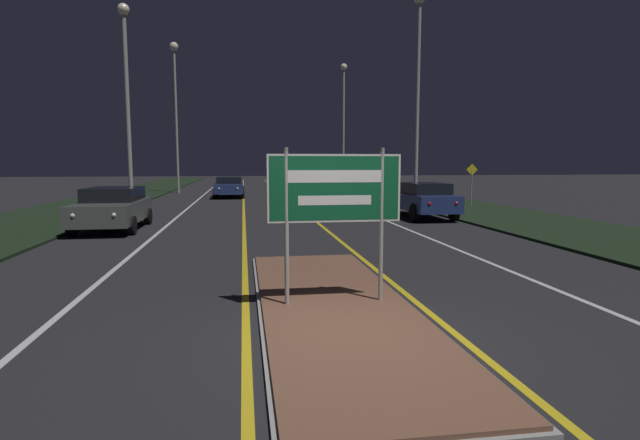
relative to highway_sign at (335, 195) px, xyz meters
name	(u,v)px	position (x,y,z in m)	size (l,w,h in m)	color
ground_plane	(354,339)	(0.00, -1.42, -1.81)	(160.00, 160.00, 0.00)	#232326
median_island	(334,305)	(0.00, 0.00, -1.77)	(2.42, 8.09, 0.10)	#999993
verge_left	(79,208)	(-9.50, 18.58, -1.77)	(5.00, 100.00, 0.08)	black
verge_right	(442,204)	(9.50, 18.58, -1.77)	(5.00, 100.00, 0.08)	black
centre_line_yellow_left	(244,200)	(-1.40, 23.58, -1.81)	(0.12, 70.00, 0.01)	gold
centre_line_yellow_right	(289,199)	(1.40, 23.58, -1.81)	(0.12, 70.00, 0.01)	gold
lane_line_white_left	(197,200)	(-4.20, 23.58, -1.81)	(0.12, 70.00, 0.01)	silver
lane_line_white_right	(332,199)	(4.20, 23.58, -1.81)	(0.12, 70.00, 0.01)	silver
edge_line_white_left	(146,201)	(-7.20, 23.58, -1.81)	(0.10, 70.00, 0.01)	silver
edge_line_white_right	(378,198)	(7.20, 23.58, -1.81)	(0.10, 70.00, 0.01)	silver
highway_sign	(335,195)	(0.00, 0.00, 0.00)	(2.10, 0.07, 2.44)	#9E9E99
streetlight_left_near	(127,85)	(-6.23, 15.07, 3.77)	(0.49, 0.49, 8.91)	#9E9E99
streetlight_left_far	(175,90)	(-6.25, 31.27, 5.79)	(0.63, 0.63, 11.06)	#9E9E99
streetlight_right_near	(418,71)	(6.48, 14.53, 4.59)	(0.55, 0.55, 9.85)	#9E9E99
streetlight_right_far	(344,110)	(6.70, 32.53, 4.72)	(0.54, 0.54, 10.15)	#9E9E99
car_receding_0	(423,199)	(6.01, 12.27, -1.02)	(1.86, 4.42, 1.47)	navy
car_receding_1	(363,187)	(5.91, 22.56, -1.01)	(1.87, 4.84, 1.52)	#4C514C
car_receding_2	(296,182)	(2.58, 30.41, -1.02)	(1.92, 4.34, 1.50)	#4C514C
car_approaching_0	(113,208)	(-5.86, 10.38, -1.05)	(2.03, 4.53, 1.45)	#4C514C
car_approaching_1	(229,186)	(-2.33, 26.17, -1.09)	(1.97, 4.75, 1.33)	navy
warning_sign	(472,180)	(10.19, 16.52, -0.42)	(0.60, 0.06, 2.16)	#9E9E99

